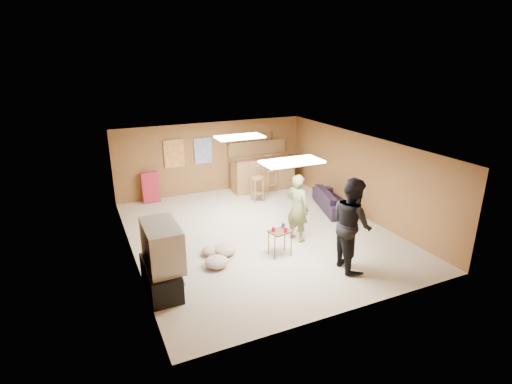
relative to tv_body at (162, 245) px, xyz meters
name	(u,v)px	position (x,y,z in m)	size (l,w,h in m)	color
ground	(259,233)	(2.65, 1.50, -0.90)	(7.00, 7.00, 0.00)	tan
ceiling	(260,145)	(2.65, 1.50, 1.30)	(6.00, 7.00, 0.02)	silver
wall_back	(212,157)	(2.65, 5.00, 0.20)	(6.00, 0.02, 2.20)	brown
wall_front	(351,254)	(2.65, -2.00, 0.20)	(6.00, 0.02, 2.20)	brown
wall_left	(129,210)	(-0.35, 1.50, 0.20)	(0.02, 7.00, 2.20)	brown
wall_right	(361,175)	(5.65, 1.50, 0.20)	(0.02, 7.00, 2.20)	brown
tv_stand	(161,278)	(-0.07, 0.00, -0.65)	(0.55, 1.30, 0.50)	black
dvd_box	(173,280)	(0.15, 0.00, -0.75)	(0.35, 0.50, 0.08)	#B2B2B7
tv_body	(162,245)	(0.00, 0.00, 0.00)	(0.60, 1.10, 0.80)	#B2B2B7
tv_screen	(179,242)	(0.31, 0.00, 0.00)	(0.02, 0.95, 0.65)	navy
bar_counter	(263,173)	(4.15, 4.45, -0.35)	(2.00, 0.60, 1.10)	brown
bar_lip	(266,158)	(4.15, 4.20, 0.20)	(2.10, 0.12, 0.05)	#462416
bar_shelf	(257,141)	(4.15, 4.90, 0.60)	(2.00, 0.18, 0.05)	brown
bar_backing	(257,150)	(4.15, 4.92, 0.30)	(2.00, 0.14, 0.60)	brown
poster_left	(174,154)	(1.45, 4.96, 0.45)	(0.60, 0.03, 0.85)	#BF3F26
poster_right	(203,151)	(2.35, 4.96, 0.45)	(0.55, 0.03, 0.80)	#334C99
folding_chair_stack	(151,187)	(0.65, 4.80, -0.45)	(0.50, 0.14, 0.90)	#AB1F34
ceiling_panel_front	(292,162)	(2.65, 0.00, 1.27)	(1.20, 0.60, 0.04)	white
ceiling_panel_back	(240,137)	(2.65, 2.70, 1.27)	(1.20, 0.60, 0.04)	white
person_olive	(298,208)	(3.29, 0.80, -0.10)	(0.59, 0.39, 1.61)	#60653A
person_black	(352,224)	(3.63, -0.76, 0.06)	(0.93, 0.73, 1.92)	black
sofa	(334,200)	(5.23, 2.07, -0.63)	(1.85, 0.72, 0.54)	black
tray_table	(280,243)	(2.57, 0.28, -0.61)	(0.44, 0.35, 0.58)	#462416
cup_red_near	(274,229)	(2.43, 0.31, -0.27)	(0.08, 0.08, 0.11)	#AA0B24
cup_red_far	(286,230)	(2.65, 0.18, -0.27)	(0.08, 0.08, 0.11)	#AA0B24
cup_blue	(283,226)	(2.71, 0.39, -0.27)	(0.08, 0.08, 0.11)	navy
bar_stool_left	(257,183)	(3.54, 3.57, -0.33)	(0.36, 0.36, 1.14)	brown
bar_stool_right	(270,173)	(4.26, 4.15, -0.26)	(0.41, 0.41, 1.28)	brown
cushion_near_tv	(225,249)	(1.49, 0.81, -0.78)	(0.51, 0.51, 0.23)	tan
cushion_mid	(211,251)	(1.21, 0.93, -0.81)	(0.41, 0.41, 0.18)	tan
cushion_far	(217,262)	(1.14, 0.36, -0.79)	(0.50, 0.50, 0.22)	tan
bottle_row	(252,137)	(3.95, 4.88, 0.75)	(1.48, 0.08, 0.26)	#3F7233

